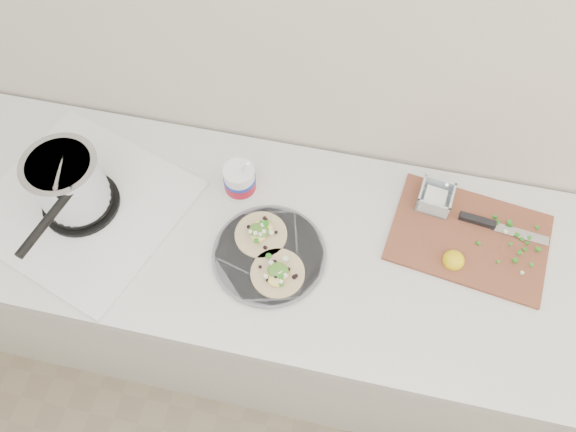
% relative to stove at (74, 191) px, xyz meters
% --- Properties ---
extents(counter, '(2.44, 0.66, 0.90)m').
position_rel_stove_xyz_m(counter, '(0.48, 0.03, -0.53)').
color(counter, silver).
rests_on(counter, ground).
extents(stove, '(0.65, 0.63, 0.25)m').
position_rel_stove_xyz_m(stove, '(0.00, 0.00, 0.00)').
color(stove, silver).
rests_on(stove, counter).
extents(taco_plate, '(0.31, 0.31, 0.04)m').
position_rel_stove_xyz_m(taco_plate, '(0.55, -0.04, -0.07)').
color(taco_plate, slate).
rests_on(taco_plate, counter).
extents(tub, '(0.09, 0.09, 0.20)m').
position_rel_stove_xyz_m(tub, '(0.43, 0.15, -0.02)').
color(tub, white).
rests_on(tub, counter).
extents(cutboard, '(0.46, 0.35, 0.07)m').
position_rel_stove_xyz_m(cutboard, '(1.07, 0.14, -0.07)').
color(cutboard, brown).
rests_on(cutboard, counter).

